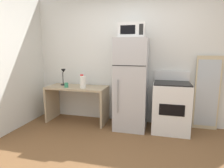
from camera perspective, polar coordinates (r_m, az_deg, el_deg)
name	(u,v)px	position (r m, az deg, el deg)	size (l,w,h in m)	color
ground_plane	(118,165)	(2.73, 1.71, -23.19)	(12.00, 12.00, 0.00)	brown
wall_back_white	(136,60)	(3.96, 7.32, 7.18)	(5.00, 0.10, 2.60)	silver
desk	(77,97)	(4.07, -10.34, -3.79)	(1.24, 0.55, 0.75)	tan
desk_lamp	(63,74)	(4.20, -14.35, 2.86)	(0.14, 0.12, 0.35)	black
coffee_mug	(66,85)	(3.98, -13.51, -0.30)	(0.08, 0.08, 0.10)	#338C66
paper_towel_roll	(83,82)	(3.83, -8.67, 0.55)	(0.11, 0.11, 0.24)	white
spray_bottle	(82,81)	(4.05, -8.93, 0.76)	(0.06, 0.06, 0.25)	#2D8CEA
refrigerator	(131,84)	(3.64, 5.79, -0.07)	(0.60, 0.65, 1.72)	#B7B7BC
microwave	(132,31)	(3.58, 6.03, 15.63)	(0.46, 0.35, 0.26)	silver
oven_range	(171,107)	(3.71, 17.20, -6.49)	(0.66, 0.61, 1.10)	white
leaning_mirror	(207,93)	(3.99, 26.54, -2.51)	(0.44, 0.03, 1.40)	#C6B793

